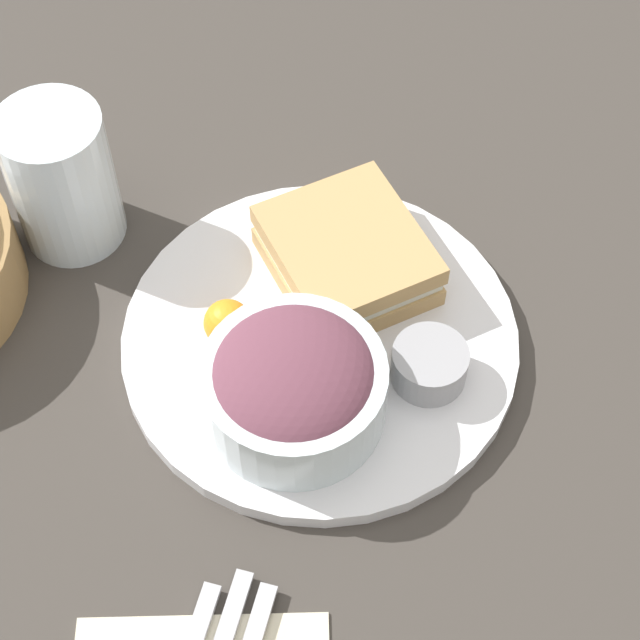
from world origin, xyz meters
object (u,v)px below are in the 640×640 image
(dressing_cup, at_px, (429,365))
(salad_bowl, at_px, (294,385))
(plate, at_px, (320,340))
(drink_glass, at_px, (62,179))
(sandwich, at_px, (347,255))

(dressing_cup, bearing_deg, salad_bowl, 105.13)
(salad_bowl, relative_size, dressing_cup, 2.34)
(plate, xyz_separation_m, dressing_cup, (-0.04, -0.08, 0.02))
(plate, distance_m, drink_glass, 0.24)
(drink_glass, bearing_deg, dressing_cup, -119.57)
(sandwich, bearing_deg, salad_bowl, 161.18)
(sandwich, height_order, dressing_cup, sandwich)
(dressing_cup, bearing_deg, drink_glass, 60.43)
(salad_bowl, relative_size, drink_glass, 1.07)
(sandwich, distance_m, drink_glass, 0.23)
(plate, distance_m, dressing_cup, 0.09)
(sandwich, xyz_separation_m, drink_glass, (0.06, 0.22, 0.03))
(salad_bowl, xyz_separation_m, dressing_cup, (0.03, -0.10, -0.02))
(salad_bowl, bearing_deg, sandwich, -18.82)
(sandwich, relative_size, drink_glass, 1.27)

